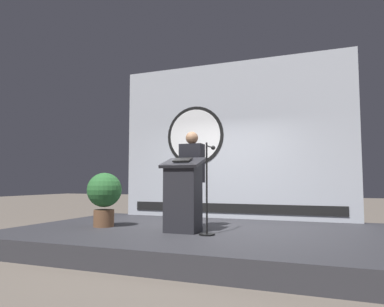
{
  "coord_description": "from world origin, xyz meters",
  "views": [
    {
      "loc": [
        1.95,
        -5.66,
        1.11
      ],
      "look_at": [
        -0.21,
        -0.05,
        1.58
      ],
      "focal_mm": 32.86,
      "sensor_mm": 36.0,
      "label": 1
    }
  ],
  "objects_px": {
    "podium": "(183,196)",
    "microphone_stand": "(208,203)",
    "speaker_person": "(192,178)",
    "potted_plant": "(104,194)"
  },
  "relations": [
    {
      "from": "potted_plant",
      "to": "microphone_stand",
      "type": "bearing_deg",
      "value": -6.26
    },
    {
      "from": "podium",
      "to": "speaker_person",
      "type": "height_order",
      "value": "speaker_person"
    },
    {
      "from": "speaker_person",
      "to": "podium",
      "type": "bearing_deg",
      "value": -86.12
    },
    {
      "from": "podium",
      "to": "microphone_stand",
      "type": "distance_m",
      "value": 0.47
    },
    {
      "from": "speaker_person",
      "to": "microphone_stand",
      "type": "height_order",
      "value": "speaker_person"
    },
    {
      "from": "speaker_person",
      "to": "potted_plant",
      "type": "distance_m",
      "value": 1.61
    },
    {
      "from": "speaker_person",
      "to": "microphone_stand",
      "type": "relative_size",
      "value": 1.2
    },
    {
      "from": "microphone_stand",
      "to": "potted_plant",
      "type": "xyz_separation_m",
      "value": [
        -2.02,
        0.22,
        0.1
      ]
    },
    {
      "from": "podium",
      "to": "potted_plant",
      "type": "distance_m",
      "value": 1.58
    },
    {
      "from": "potted_plant",
      "to": "podium",
      "type": "bearing_deg",
      "value": -4.29
    }
  ]
}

